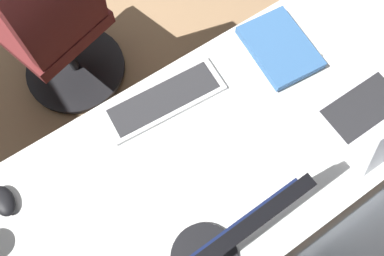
% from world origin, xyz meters
% --- Properties ---
extents(desk, '(2.15, 0.73, 0.73)m').
position_xyz_m(desk, '(0.09, 1.57, 0.67)').
color(desk, white).
rests_on(desk, ground).
extents(monitor_primary, '(0.51, 0.20, 0.41)m').
position_xyz_m(monitor_primary, '(0.24, 1.80, 0.97)').
color(monitor_primary, black).
rests_on(monitor_primary, desk).
extents(laptop_leftmost, '(0.34, 0.29, 0.22)m').
position_xyz_m(laptop_leftmost, '(-0.47, 1.77, 0.78)').
color(laptop_leftmost, silver).
rests_on(laptop_leftmost, desk).
extents(keyboard_main, '(0.43, 0.17, 0.02)m').
position_xyz_m(keyboard_main, '(0.07, 1.31, 0.74)').
color(keyboard_main, silver).
rests_on(keyboard_main, desk).
extents(mouse_main, '(0.06, 0.10, 0.03)m').
position_xyz_m(mouse_main, '(0.66, 1.33, 0.75)').
color(mouse_main, black).
rests_on(mouse_main, desk).
extents(book_stack_near, '(0.23, 0.30, 0.05)m').
position_xyz_m(book_stack_near, '(-0.38, 1.38, 0.76)').
color(book_stack_near, beige).
rests_on(book_stack_near, desk).
extents(office_chair, '(0.56, 0.60, 0.97)m').
position_xyz_m(office_chair, '(0.22, 0.63, 0.46)').
color(office_chair, maroon).
rests_on(office_chair, ground).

